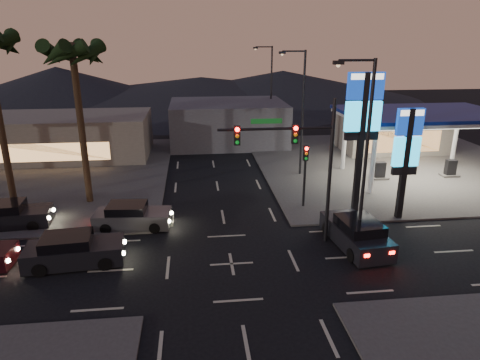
{
  "coord_description": "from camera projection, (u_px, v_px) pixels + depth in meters",
  "views": [
    {
      "loc": [
        -1.69,
        -19.14,
        10.97
      ],
      "look_at": [
        0.92,
        4.38,
        3.0
      ],
      "focal_mm": 32.0,
      "sensor_mm": 36.0,
      "label": 1
    }
  ],
  "objects": [
    {
      "name": "pedestal_signal",
      "position": [
        305.0,
        166.0,
        27.92
      ],
      "size": [
        0.32,
        0.39,
        4.3
      ],
      "color": "black",
      "rests_on": "ground"
    },
    {
      "name": "streetlight_mid",
      "position": [
        300.0,
        106.0,
        33.77
      ],
      "size": [
        2.14,
        0.25,
        10.0
      ],
      "color": "black",
      "rests_on": "ground"
    },
    {
      "name": "gas_station",
      "position": [
        423.0,
        116.0,
        33.06
      ],
      "size": [
        12.2,
        8.2,
        5.47
      ],
      "color": "silver",
      "rests_on": "ground"
    },
    {
      "name": "suv_station",
      "position": [
        356.0,
        234.0,
        23.27
      ],
      "size": [
        2.64,
        5.21,
        1.67
      ],
      "color": "black",
      "rests_on": "ground"
    },
    {
      "name": "pylon_sign_tall",
      "position": [
        363.0,
        116.0,
        25.73
      ],
      "size": [
        2.2,
        0.35,
        9.0
      ],
      "color": "black",
      "rests_on": "ground"
    },
    {
      "name": "car_lane_a_front",
      "position": [
        73.0,
        251.0,
        21.48
      ],
      "size": [
        5.03,
        2.43,
        1.6
      ],
      "color": "black",
      "rests_on": "ground"
    },
    {
      "name": "building_far_mid",
      "position": [
        228.0,
        123.0,
        45.7
      ],
      "size": [
        12.0,
        9.0,
        4.4
      ],
      "primitive_type": "cube",
      "color": "#4C4C51",
      "rests_on": "ground"
    },
    {
      "name": "hill_center",
      "position": [
        201.0,
        88.0,
        77.58
      ],
      "size": [
        60.0,
        60.0,
        4.0
      ],
      "primitive_type": "cone",
      "color": "black",
      "rests_on": "ground"
    },
    {
      "name": "car_lane_b_mid",
      "position": [
        8.0,
        216.0,
        25.7
      ],
      "size": [
        4.94,
        2.35,
        1.57
      ],
      "color": "black",
      "rests_on": "ground"
    },
    {
      "name": "hill_left",
      "position": [
        58.0,
        84.0,
        74.65
      ],
      "size": [
        40.0,
        40.0,
        6.0
      ],
      "primitive_type": "cone",
      "color": "black",
      "rests_on": "ground"
    },
    {
      "name": "corner_lot_nw",
      "position": [
        20.0,
        176.0,
        35.08
      ],
      "size": [
        24.0,
        24.0,
        0.12
      ],
      "primitive_type": "cube",
      "color": "#47443F",
      "rests_on": "ground"
    },
    {
      "name": "building_far_west",
      "position": [
        63.0,
        136.0,
        40.32
      ],
      "size": [
        16.0,
        8.0,
        4.0
      ],
      "primitive_type": "cube",
      "color": "#726B5B",
      "rests_on": "ground"
    },
    {
      "name": "palm_a",
      "position": [
        73.0,
        62.0,
        26.7
      ],
      "size": [
        4.41,
        4.41,
        10.86
      ],
      "color": "black",
      "rests_on": "ground"
    },
    {
      "name": "traffic_signal_mast",
      "position": [
        299.0,
        152.0,
        22.3
      ],
      "size": [
        6.1,
        0.39,
        8.0
      ],
      "color": "black",
      "rests_on": "ground"
    },
    {
      "name": "car_lane_b_front",
      "position": [
        132.0,
        217.0,
        25.66
      ],
      "size": [
        4.71,
        2.22,
        1.5
      ],
      "color": "#4F4F51",
      "rests_on": "ground"
    },
    {
      "name": "corner_lot_ne",
      "position": [
        392.0,
        164.0,
        38.43
      ],
      "size": [
        24.0,
        24.0,
        0.12
      ],
      "primitive_type": "cube",
      "color": "#47443F",
      "rests_on": "ground"
    },
    {
      "name": "convenience_store",
      "position": [
        391.0,
        131.0,
        42.73
      ],
      "size": [
        10.0,
        6.0,
        4.0
      ],
      "primitive_type": "cube",
      "color": "#726B5B",
      "rests_on": "ground"
    },
    {
      "name": "streetlight_near",
      "position": [
        363.0,
        146.0,
        21.53
      ],
      "size": [
        2.14,
        0.25,
        10.0
      ],
      "color": "black",
      "rests_on": "ground"
    },
    {
      "name": "streetlight_far",
      "position": [
        269.0,
        87.0,
        46.96
      ],
      "size": [
        2.14,
        0.25,
        10.0
      ],
      "color": "black",
      "rests_on": "ground"
    },
    {
      "name": "hill_right",
      "position": [
        282.0,
        85.0,
        78.99
      ],
      "size": [
        50.0,
        50.0,
        5.0
      ],
      "primitive_type": "cone",
      "color": "black",
      "rests_on": "ground"
    },
    {
      "name": "pylon_sign_short",
      "position": [
        407.0,
        147.0,
        25.6
      ],
      "size": [
        1.6,
        0.35,
        7.0
      ],
      "color": "black",
      "rests_on": "ground"
    },
    {
      "name": "ground",
      "position": [
        232.0,
        264.0,
        21.7
      ],
      "size": [
        140.0,
        140.0,
        0.0
      ],
      "primitive_type": "plane",
      "color": "black",
      "rests_on": "ground"
    }
  ]
}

